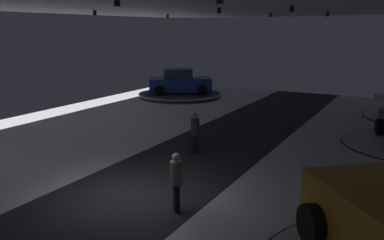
{
  "coord_description": "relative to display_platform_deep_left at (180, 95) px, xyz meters",
  "views": [
    {
      "loc": [
        6.81,
        -8.99,
        4.66
      ],
      "look_at": [
        -0.18,
        4.14,
        1.4
      ],
      "focal_mm": 39.24,
      "sensor_mm": 36.0,
      "label": 1
    }
  ],
  "objects": [
    {
      "name": "ground",
      "position": [
        7.39,
        -15.92,
        -0.18
      ],
      "size": [
        24.0,
        44.0,
        0.06
      ],
      "color": "silver"
    },
    {
      "name": "display_platform_deep_left",
      "position": [
        0.0,
        0.0,
        0.0
      ],
      "size": [
        5.71,
        5.71,
        0.27
      ],
      "color": "#333338",
      "rests_on": "ground"
    },
    {
      "name": "display_car_deep_left",
      "position": [
        -0.03,
        -0.02,
        0.88
      ],
      "size": [
        4.48,
        3.85,
        1.71
      ],
      "color": "navy",
      "rests_on": "display_platform_deep_left"
    },
    {
      "name": "visitor_walking_near",
      "position": [
        7.15,
        -11.42,
        0.75
      ],
      "size": [
        0.32,
        0.32,
        1.59
      ],
      "color": "black",
      "rests_on": "ground"
    },
    {
      "name": "visitor_walking_far",
      "position": [
        9.09,
        -16.16,
        0.75
      ],
      "size": [
        0.32,
        0.32,
        1.59
      ],
      "color": "black",
      "rests_on": "ground"
    }
  ]
}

